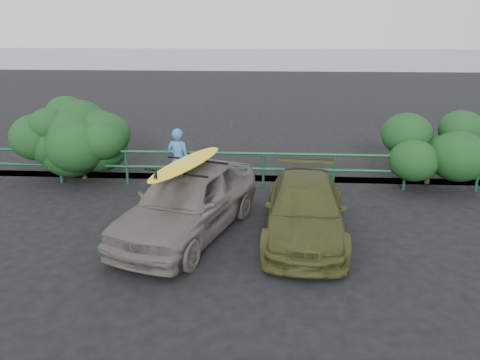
% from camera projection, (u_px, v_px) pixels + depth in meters
% --- Properties ---
extents(ground, '(80.00, 80.00, 0.00)m').
position_uv_depth(ground, '(206.00, 272.00, 8.91)').
color(ground, black).
extents(ocean, '(200.00, 200.00, 0.00)m').
position_uv_depth(ocean, '(263.00, 57.00, 65.69)').
color(ocean, slate).
rests_on(ocean, ground).
extents(guardrail, '(14.00, 0.08, 1.04)m').
position_uv_depth(guardrail, '(229.00, 169.00, 13.48)').
color(guardrail, '#14492B').
rests_on(guardrail, ground).
extents(shrub_left, '(3.20, 2.40, 2.21)m').
position_uv_depth(shrub_left, '(70.00, 143.00, 13.96)').
color(shrub_left, '#18431B').
rests_on(shrub_left, ground).
extents(shrub_right, '(3.20, 2.40, 1.95)m').
position_uv_depth(shrub_right, '(402.00, 152.00, 13.51)').
color(shrub_right, '#18431B').
rests_on(shrub_right, ground).
extents(sedan, '(3.21, 4.93, 1.56)m').
position_uv_depth(sedan, '(188.00, 201.00, 10.33)').
color(sedan, '#645F59').
rests_on(sedan, ground).
extents(olive_vehicle, '(2.00, 4.38, 1.24)m').
position_uv_depth(olive_vehicle, '(305.00, 209.00, 10.31)').
color(olive_vehicle, '#40421D').
rests_on(olive_vehicle, ground).
extents(man, '(0.74, 0.57, 1.80)m').
position_uv_depth(man, '(179.00, 160.00, 13.02)').
color(man, '#3B73B3').
rests_on(man, ground).
extents(roof_rack, '(1.75, 1.47, 0.05)m').
position_uv_depth(roof_rack, '(187.00, 166.00, 10.08)').
color(roof_rack, black).
rests_on(roof_rack, sedan).
extents(surfboard, '(1.53, 3.00, 0.09)m').
position_uv_depth(surfboard, '(187.00, 163.00, 10.06)').
color(surfboard, yellow).
rests_on(surfboard, roof_rack).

